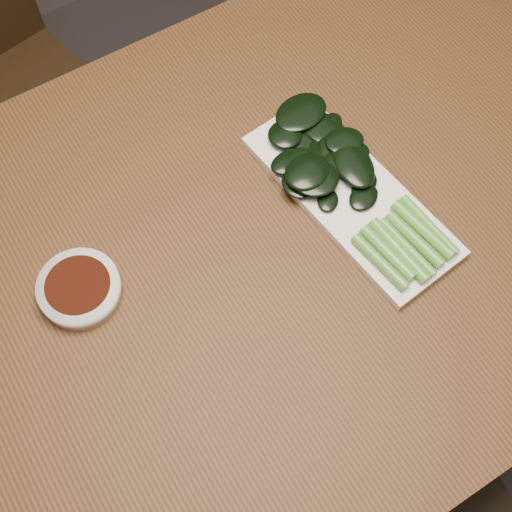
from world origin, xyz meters
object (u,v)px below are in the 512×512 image
Objects in this scene: sauce_bowl at (80,289)px; gai_lan at (340,173)px; serving_plate at (351,195)px; table at (267,261)px.

sauce_bowl is 0.38m from gai_lan.
table is at bearing 176.75° from serving_plate.
gai_lan is (-0.00, 0.03, 0.02)m from serving_plate.
serving_plate is (0.38, -0.07, -0.01)m from sauce_bowl.
sauce_bowl is 0.31× the size of gai_lan.
serving_plate is (0.13, -0.01, 0.08)m from table.
table is 0.15m from serving_plate.
serving_plate is at bearing -89.09° from gai_lan.
table is at bearing -170.31° from gai_lan.
sauce_bowl reaches higher than serving_plate.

